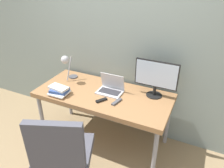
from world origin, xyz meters
name	(u,v)px	position (x,y,z in m)	size (l,w,h in m)	color
ground_plane	(91,158)	(0.00, 0.00, 0.00)	(12.00, 12.00, 0.00)	#937A56
wall_back	(118,40)	(0.00, 0.81, 1.30)	(8.00, 0.05, 2.60)	gray
desk	(103,98)	(0.00, 0.37, 0.69)	(1.66, 0.75, 0.76)	#996B42
laptop	(111,88)	(0.07, 0.44, 0.80)	(0.31, 0.21, 0.22)	silver
monitor	(156,77)	(0.58, 0.59, 1.01)	(0.50, 0.19, 0.45)	black
desk_lamp	(67,63)	(-0.58, 0.47, 1.01)	(0.12, 0.25, 0.37)	#4C4C51
office_chair	(62,152)	(0.00, -0.50, 0.59)	(0.67, 0.64, 1.03)	black
book_stack	(59,91)	(-0.48, 0.13, 0.80)	(0.25, 0.21, 0.09)	#B2382D
tv_remote	(101,100)	(0.06, 0.21, 0.77)	(0.11, 0.14, 0.02)	black
media_remote	(117,102)	(0.23, 0.26, 0.77)	(0.07, 0.17, 0.02)	#4C4C51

